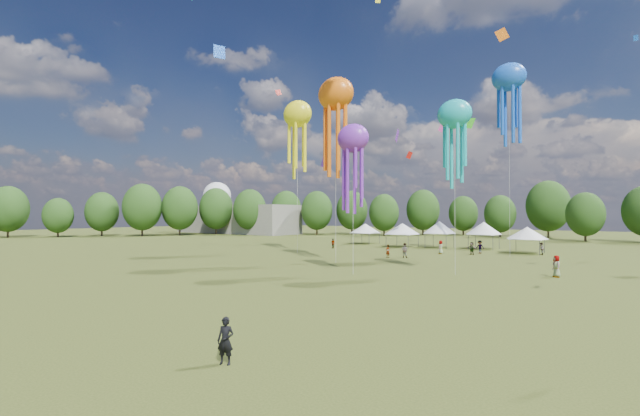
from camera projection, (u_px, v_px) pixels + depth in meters
The scene contains 10 objects.
ground at pixel (131, 320), 21.87m from camera, with size 300.00×300.00×0.00m, color #384416.
observer_main at pixel (226, 341), 15.42m from camera, with size 0.63×0.41×1.73m, color black.
spectator_near at pixel (405, 251), 52.83m from camera, with size 0.91×0.71×1.87m, color gray.
spectators_far at pixel (468, 250), 54.85m from camera, with size 34.58×22.47×1.91m.
festival_tents at pixel (437, 229), 68.57m from camera, with size 33.37×9.28×4.37m.
show_kites at pixel (379, 118), 51.35m from camera, with size 30.07×28.55×25.29m.
small_kites at pixel (420, 21), 55.79m from camera, with size 68.95×56.44×44.26m.
treeline at pixel (458, 208), 74.35m from camera, with size 201.57×95.24×13.43m.
hangar at pixel (236, 219), 122.69m from camera, with size 40.00×12.00×8.00m, color gray.
radome at pixel (217, 200), 137.16m from camera, with size 9.00×9.00×16.00m.
Camera 1 is at (21.04, -11.68, 5.51)m, focal length 23.61 mm.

